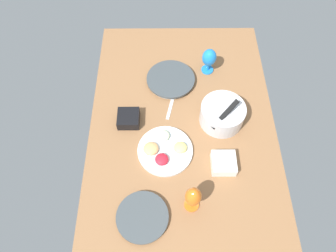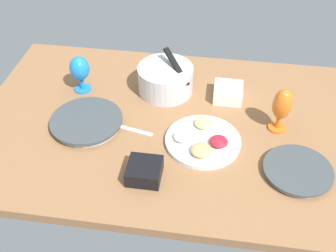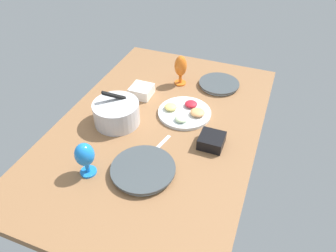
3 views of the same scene
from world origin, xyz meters
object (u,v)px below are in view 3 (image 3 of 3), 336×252
fruit_platter (185,112)px  hurricane_glass_blue (85,156)px  dinner_plate_right (219,84)px  hurricane_glass_orange (181,67)px  square_bowl_white (142,90)px  mixing_bowl (116,112)px  dinner_plate_left (143,170)px  square_bowl_black (212,140)px

fruit_platter → hurricane_glass_blue: hurricane_glass_blue is taller
dinner_plate_right → hurricane_glass_orange: hurricane_glass_orange is taller
dinner_plate_right → fruit_platter: size_ratio=0.85×
hurricane_glass_orange → square_bowl_white: hurricane_glass_orange is taller
mixing_bowl → dinner_plate_left: bearing=-135.2°
mixing_bowl → square_bowl_black: 52.06cm
fruit_platter → square_bowl_white: bearing=74.4°
mixing_bowl → hurricane_glass_blue: size_ratio=1.43×
dinner_plate_left → square_bowl_black: (28.64, -23.92, 1.60)cm
square_bowl_black → square_bowl_white: square_bowl_white is taller
fruit_platter → hurricane_glass_blue: (-56.54, 26.87, 9.06)cm
hurricane_glass_blue → square_bowl_white: 65.47cm
hurricane_glass_blue → square_bowl_white: hurricane_glass_blue is taller
dinner_plate_left → hurricane_glass_blue: (-8.88, 23.13, 8.94)cm
mixing_bowl → hurricane_glass_orange: (48.54, -18.76, 5.03)cm
dinner_plate_right → hurricane_glass_orange: bearing=104.4°
hurricane_glass_orange → square_bowl_white: 28.09cm
dinner_plate_right → dinner_plate_left: bearing=170.2°
fruit_platter → hurricane_glass_blue: bearing=154.6°
dinner_plate_left → mixing_bowl: bearing=44.8°
dinner_plate_right → square_bowl_black: 55.04cm
mixing_bowl → fruit_platter: mixing_bowl is taller
dinner_plate_left → hurricane_glass_blue: size_ratio=1.72×
dinner_plate_left → dinner_plate_right: size_ratio=1.17×
mixing_bowl → hurricane_glass_orange: size_ratio=1.27×
square_bowl_white → dinner_plate_right: bearing=-56.8°
fruit_platter → square_bowl_white: 31.44cm
hurricane_glass_orange → square_bowl_black: 59.03cm
square_bowl_black → dinner_plate_left: bearing=140.1°
dinner_plate_right → mixing_bowl: mixing_bowl is taller
dinner_plate_right → square_bowl_white: bearing=123.2°
square_bowl_white → fruit_platter: bearing=-105.6°
dinner_plate_right → hurricane_glass_blue: (-91.68, 37.40, 9.32)cm
fruit_platter → hurricane_glass_orange: bearing=24.1°
hurricane_glass_blue → hurricane_glass_orange: bearing=-9.2°
dinner_plate_right → square_bowl_white: (-26.69, 40.75, 2.14)cm
fruit_platter → square_bowl_white: (8.45, 30.23, 1.88)cm
mixing_bowl → fruit_platter: 37.60cm
dinner_plate_left → square_bowl_black: square_bowl_black is taller
square_bowl_black → fruit_platter: bearing=46.7°
dinner_plate_right → square_bowl_black: square_bowl_black is taller
fruit_platter → dinner_plate_left: bearing=175.5°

